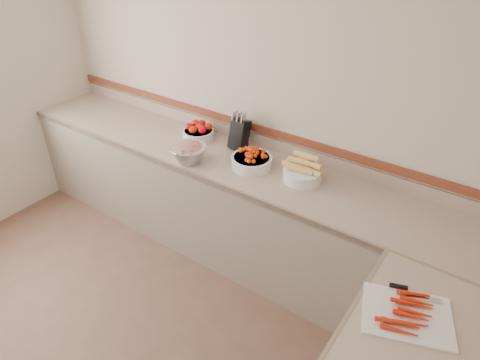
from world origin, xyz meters
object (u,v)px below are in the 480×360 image
Objects in this scene: cherry_tomato_bowl at (252,159)px; cutting_board at (408,313)px; corn_bowl at (303,172)px; rhubarb_bowl at (189,152)px; knife_block at (239,133)px; tomato_bowl at (198,131)px.

cherry_tomato_bowl is 0.63× the size of cutting_board.
cutting_board is at bearing -27.93° from cherry_tomato_bowl.
corn_bowl reaches higher than cherry_tomato_bowl.
corn_bowl reaches higher than rhubarb_bowl.
knife_block reaches higher than cutting_board.
corn_bowl is at bearing 17.85° from rhubarb_bowl.
knife_block is 1.14× the size of rhubarb_bowl.
knife_block is 0.44m from rhubarb_bowl.
rhubarb_bowl reaches higher than cutting_board.
rhubarb_bowl is (-0.82, -0.26, 0.01)m from corn_bowl.
cherry_tomato_bowl reaches higher than cutting_board.
tomato_bowl is 0.40m from rhubarb_bowl.
corn_bowl is at bearing -4.66° from tomato_bowl.
knife_block is at bearing 150.52° from cutting_board.
cherry_tomato_bowl is at bearing 152.07° from cutting_board.
tomato_bowl is at bearing 175.34° from corn_bowl.
cherry_tomato_bowl is 0.48m from rhubarb_bowl.
rhubarb_bowl reaches higher than tomato_bowl.
knife_block reaches higher than corn_bowl.
tomato_bowl is at bearing 119.33° from rhubarb_bowl.
knife_block is at bearing 7.56° from tomato_bowl.
cherry_tomato_bowl reaches higher than rhubarb_bowl.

